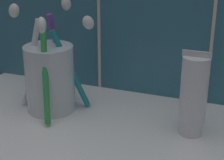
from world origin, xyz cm
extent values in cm
cube|color=white|center=(0.00, 0.00, 1.00)|extent=(77.79, 30.95, 2.00)
cylinder|color=silver|center=(-21.30, 3.56, 7.33)|extent=(7.76, 7.76, 10.65)
cylinder|color=teal|center=(-18.31, 4.99, 8.77)|extent=(5.61, 3.76, 13.08)
ellipsoid|color=white|center=(-15.74, 6.48, 16.16)|extent=(2.72, 2.32, 2.67)
cylinder|color=purple|center=(-21.05, 6.63, 9.86)|extent=(2.17, 4.48, 15.12)
ellipsoid|color=white|center=(-20.45, 8.56, 18.39)|extent=(1.88, 2.44, 2.53)
cylinder|color=white|center=(-24.45, 3.32, 9.58)|extent=(4.71, 1.05, 14.58)
ellipsoid|color=white|center=(-26.64, 3.25, 17.82)|extent=(2.24, 1.37, 2.56)
cylinder|color=green|center=(-19.92, 0.23, 9.37)|extent=(3.30, 5.09, 14.22)
ellipsoid|color=white|center=(-18.71, -2.02, 17.39)|extent=(2.22, 2.62, 2.61)
cylinder|color=white|center=(1.28, 3.56, 3.04)|extent=(3.17, 3.17, 2.08)
cylinder|color=white|center=(1.28, 3.56, 8.81)|extent=(3.73, 3.73, 9.47)
cube|color=silver|center=(1.28, 3.56, 13.95)|extent=(3.92, 0.36, 0.80)
camera|label=1|loc=(7.54, -44.58, 28.90)|focal=60.00mm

